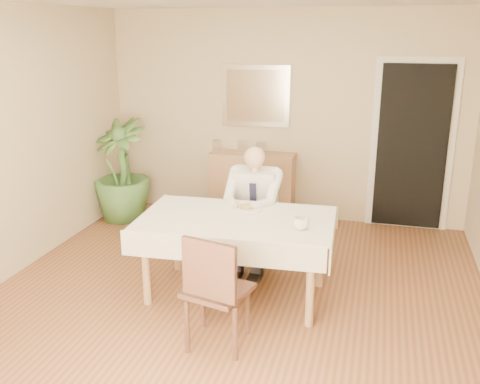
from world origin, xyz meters
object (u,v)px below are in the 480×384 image
(sideboard, at_px, (252,186))
(potted_palm, at_px, (121,170))
(dining_table, at_px, (236,227))
(chair_near, at_px, (214,286))
(chair_far, at_px, (258,217))
(seated_man, at_px, (252,204))
(coffee_mug, at_px, (301,223))

(sideboard, height_order, potted_palm, potted_palm)
(dining_table, relative_size, chair_near, 1.90)
(dining_table, distance_m, chair_far, 0.90)
(potted_palm, bearing_deg, dining_table, -39.74)
(seated_man, distance_m, potted_palm, 2.21)
(chair_far, height_order, coffee_mug, coffee_mug)
(dining_table, height_order, coffee_mug, coffee_mug)
(dining_table, relative_size, seated_man, 1.42)
(chair_near, xyz_separation_m, seated_man, (-0.07, 1.48, 0.17))
(dining_table, height_order, chair_far, chair_far)
(chair_near, xyz_separation_m, potted_palm, (-2.02, 2.51, 0.12))
(chair_near, bearing_deg, sideboard, 112.43)
(chair_far, height_order, sideboard, sideboard)
(chair_near, relative_size, potted_palm, 0.72)
(dining_table, distance_m, potted_palm, 2.54)
(coffee_mug, bearing_deg, sideboard, 113.17)
(potted_palm, bearing_deg, chair_near, -51.09)
(chair_far, bearing_deg, sideboard, 111.74)
(dining_table, xyz_separation_m, seated_man, (0.00, 0.59, 0.02))
(chair_far, relative_size, chair_near, 0.89)
(chair_far, distance_m, seated_man, 0.36)
(sideboard, distance_m, potted_palm, 1.68)
(chair_near, bearing_deg, coffee_mug, 69.09)
(chair_near, relative_size, sideboard, 0.87)
(chair_far, xyz_separation_m, sideboard, (-0.36, 1.23, -0.03))
(seated_man, xyz_separation_m, sideboard, (-0.36, 1.51, -0.27))
(seated_man, bearing_deg, sideboard, 103.49)
(chair_near, distance_m, coffee_mug, 0.96)
(dining_table, bearing_deg, sideboard, 96.95)
(seated_man, distance_m, sideboard, 1.57)
(dining_table, relative_size, sideboard, 1.66)
(chair_far, xyz_separation_m, potted_palm, (-1.95, 0.75, 0.19))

